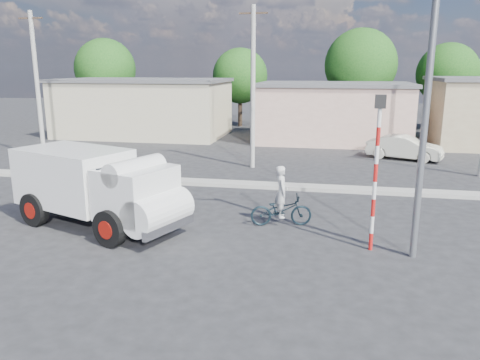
% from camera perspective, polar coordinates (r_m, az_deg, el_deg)
% --- Properties ---
extents(ground_plane, '(120.00, 120.00, 0.00)m').
position_cam_1_polar(ground_plane, '(12.68, 1.31, -9.93)').
color(ground_plane, '#262628').
rests_on(ground_plane, ground).
extents(median, '(40.00, 0.80, 0.16)m').
position_cam_1_polar(median, '(20.19, 5.21, -0.76)').
color(median, '#99968E').
rests_on(median, ground).
extents(truck, '(6.34, 4.12, 2.47)m').
position_cam_1_polar(truck, '(15.56, -16.84, -0.73)').
color(truck, black).
rests_on(truck, ground).
extents(bicycle, '(2.10, 1.13, 1.05)m').
position_cam_1_polar(bicycle, '(15.34, 5.03, -3.66)').
color(bicycle, black).
rests_on(bicycle, ground).
extents(cyclist, '(0.54, 0.70, 1.70)m').
position_cam_1_polar(cyclist, '(15.25, 5.06, -2.50)').
color(cyclist, silver).
rests_on(cyclist, ground).
extents(car_cream, '(4.31, 2.68, 1.34)m').
position_cam_1_polar(car_cream, '(27.88, 19.42, 3.75)').
color(car_cream, beige).
rests_on(car_cream, ground).
extents(traffic_pole, '(0.28, 0.18, 4.36)m').
position_cam_1_polar(traffic_pole, '(13.25, 16.29, 2.31)').
color(traffic_pole, red).
rests_on(traffic_pole, ground).
extents(streetlight, '(2.34, 0.22, 9.00)m').
position_cam_1_polar(streetlight, '(12.85, 21.38, 12.24)').
color(streetlight, slate).
rests_on(streetlight, ground).
extents(building_row, '(37.80, 7.30, 4.44)m').
position_cam_1_polar(building_row, '(33.60, 9.73, 8.40)').
color(building_row, beige).
rests_on(building_row, ground).
extents(tree_row, '(51.24, 7.43, 8.42)m').
position_cam_1_polar(tree_row, '(40.37, 19.45, 12.69)').
color(tree_row, '#38281E').
rests_on(tree_row, ground).
extents(utility_poles, '(35.40, 0.24, 8.00)m').
position_cam_1_polar(utility_poles, '(23.52, 14.53, 10.74)').
color(utility_poles, '#99968E').
rests_on(utility_poles, ground).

